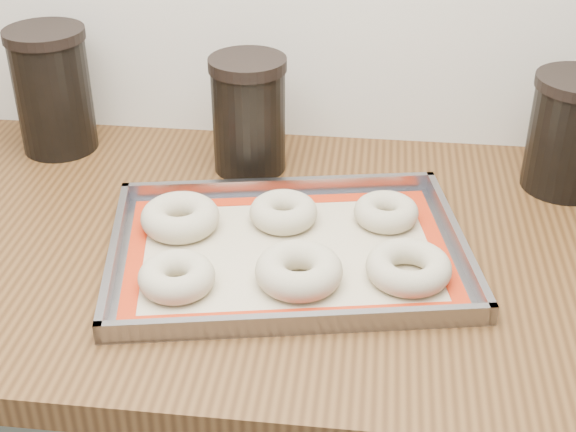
# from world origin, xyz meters

# --- Properties ---
(countertop) EXTENTS (3.06, 0.68, 0.04)m
(countertop) POSITION_xyz_m (0.00, 1.68, 0.88)
(countertop) COLOR brown
(countertop) RESTS_ON cabinet
(baking_tray) EXTENTS (0.52, 0.41, 0.03)m
(baking_tray) POSITION_xyz_m (-0.01, 1.63, 0.91)
(baking_tray) COLOR gray
(baking_tray) RESTS_ON countertop
(baking_mat) EXTENTS (0.47, 0.37, 0.00)m
(baking_mat) POSITION_xyz_m (-0.01, 1.63, 0.90)
(baking_mat) COLOR #C6B793
(baking_mat) RESTS_ON baking_tray
(bagel_front_left) EXTENTS (0.10, 0.10, 0.03)m
(bagel_front_left) POSITION_xyz_m (-0.13, 1.54, 0.92)
(bagel_front_left) COLOR #C1B596
(bagel_front_left) RESTS_ON baking_mat
(bagel_front_mid) EXTENTS (0.14, 0.14, 0.04)m
(bagel_front_mid) POSITION_xyz_m (0.01, 1.57, 0.92)
(bagel_front_mid) COLOR #C1B596
(bagel_front_mid) RESTS_ON baking_mat
(bagel_front_right) EXTENTS (0.14, 0.14, 0.03)m
(bagel_front_right) POSITION_xyz_m (0.15, 1.59, 0.92)
(bagel_front_right) COLOR #C1B596
(bagel_front_right) RESTS_ON baking_mat
(bagel_back_left) EXTENTS (0.12, 0.12, 0.04)m
(bagel_back_left) POSITION_xyz_m (-0.16, 1.67, 0.92)
(bagel_back_left) COLOR #C1B596
(bagel_back_left) RESTS_ON baking_mat
(bagel_back_mid) EXTENTS (0.11, 0.11, 0.03)m
(bagel_back_mid) POSITION_xyz_m (-0.02, 1.71, 0.92)
(bagel_back_mid) COLOR #C1B596
(bagel_back_mid) RESTS_ON baking_mat
(bagel_back_right) EXTENTS (0.09, 0.09, 0.03)m
(bagel_back_right) POSITION_xyz_m (0.12, 1.73, 0.92)
(bagel_back_right) COLOR #C1B596
(bagel_back_right) RESTS_ON baking_mat
(canister_left) EXTENTS (0.13, 0.13, 0.20)m
(canister_left) POSITION_xyz_m (-0.42, 1.91, 1.00)
(canister_left) COLOR black
(canister_left) RESTS_ON countertop
(canister_mid) EXTENTS (0.12, 0.12, 0.18)m
(canister_mid) POSITION_xyz_m (-0.10, 1.87, 0.99)
(canister_mid) COLOR black
(canister_mid) RESTS_ON countertop
(canister_right) EXTENTS (0.13, 0.13, 0.17)m
(canister_right) POSITION_xyz_m (0.38, 1.87, 0.99)
(canister_right) COLOR black
(canister_right) RESTS_ON countertop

